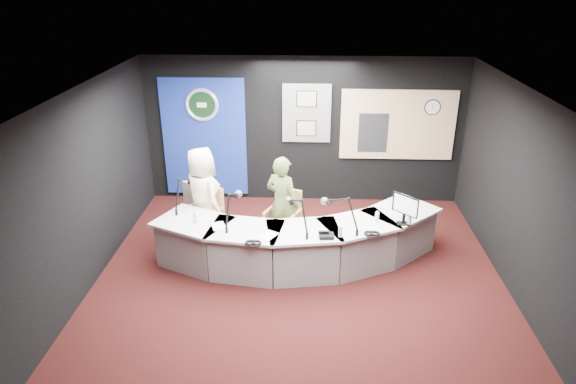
{
  "coord_description": "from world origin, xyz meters",
  "views": [
    {
      "loc": [
        0.12,
        -6.36,
        4.25
      ],
      "look_at": [
        -0.2,
        0.8,
        1.1
      ],
      "focal_mm": 32.0,
      "sensor_mm": 36.0,
      "label": 1
    }
  ],
  "objects_px": {
    "person_woman": "(282,203)",
    "armchair_right": "(282,222)",
    "person_man": "(203,197)",
    "broadcast_desk": "(297,242)",
    "armchair_left": "(204,217)"
  },
  "relations": [
    {
      "from": "person_man",
      "to": "person_woman",
      "type": "height_order",
      "value": "person_man"
    },
    {
      "from": "person_man",
      "to": "person_woman",
      "type": "xyz_separation_m",
      "value": [
        1.3,
        -0.09,
        -0.04
      ]
    },
    {
      "from": "armchair_right",
      "to": "person_man",
      "type": "distance_m",
      "value": 1.36
    },
    {
      "from": "person_woman",
      "to": "armchair_left",
      "type": "bearing_deg",
      "value": 24.75
    },
    {
      "from": "person_woman",
      "to": "broadcast_desk",
      "type": "bearing_deg",
      "value": 145.19
    },
    {
      "from": "person_woman",
      "to": "person_man",
      "type": "bearing_deg",
      "value": 24.75
    },
    {
      "from": "broadcast_desk",
      "to": "armchair_right",
      "type": "height_order",
      "value": "armchair_right"
    },
    {
      "from": "broadcast_desk",
      "to": "person_woman",
      "type": "height_order",
      "value": "person_woman"
    },
    {
      "from": "armchair_right",
      "to": "person_man",
      "type": "height_order",
      "value": "person_man"
    },
    {
      "from": "person_woman",
      "to": "armchair_right",
      "type": "bearing_deg",
      "value": -0.0
    },
    {
      "from": "broadcast_desk",
      "to": "armchair_right",
      "type": "bearing_deg",
      "value": 116.29
    },
    {
      "from": "armchair_right",
      "to": "person_woman",
      "type": "height_order",
      "value": "person_woman"
    },
    {
      "from": "armchair_right",
      "to": "person_woman",
      "type": "distance_m",
      "value": 0.34
    },
    {
      "from": "armchair_right",
      "to": "person_woman",
      "type": "relative_size",
      "value": 0.56
    },
    {
      "from": "broadcast_desk",
      "to": "armchair_left",
      "type": "relative_size",
      "value": 4.92
    }
  ]
}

